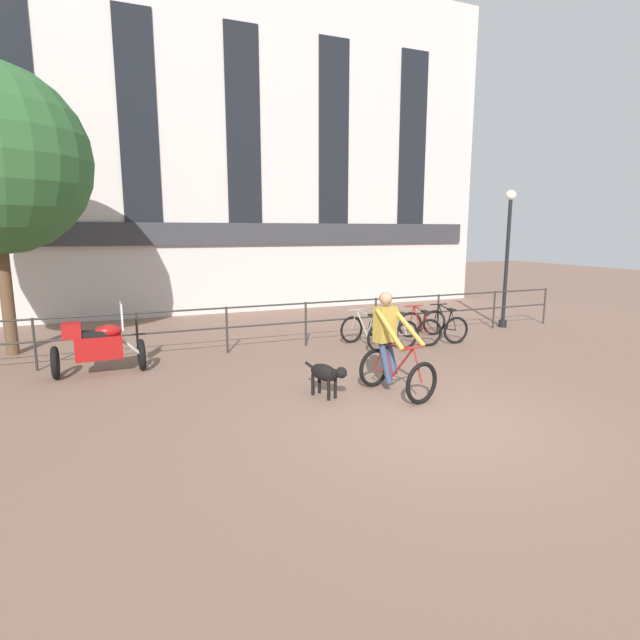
% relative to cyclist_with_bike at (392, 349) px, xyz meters
% --- Properties ---
extents(ground_plane, '(60.00, 60.00, 0.00)m').
position_rel_cyclist_with_bike_xyz_m(ground_plane, '(-0.07, -1.39, -0.76)').
color(ground_plane, '#7A5B4C').
extents(canal_railing, '(15.05, 0.05, 1.05)m').
position_rel_cyclist_with_bike_xyz_m(canal_railing, '(-0.07, 3.81, -0.05)').
color(canal_railing, '#2D2B28').
rests_on(canal_railing, ground_plane).
extents(building_facade, '(18.00, 0.72, 10.85)m').
position_rel_cyclist_with_bike_xyz_m(building_facade, '(-0.07, 9.60, 4.64)').
color(building_facade, beige).
rests_on(building_facade, ground_plane).
extents(cyclist_with_bike, '(0.93, 1.30, 1.70)m').
position_rel_cyclist_with_bike_xyz_m(cyclist_with_bike, '(0.00, 0.00, 0.00)').
color(cyclist_with_bike, black).
rests_on(cyclist_with_bike, ground_plane).
extents(dog, '(0.46, 0.93, 0.58)m').
position_rel_cyclist_with_bike_xyz_m(dog, '(-1.10, 0.19, -0.36)').
color(dog, black).
rests_on(dog, ground_plane).
extents(parked_motorcycle, '(1.64, 0.67, 1.35)m').
position_rel_cyclist_with_bike_xyz_m(parked_motorcycle, '(-4.56, 3.06, -0.20)').
color(parked_motorcycle, black).
rests_on(parked_motorcycle, ground_plane).
extents(parked_bicycle_near_lamp, '(0.84, 1.21, 0.86)m').
position_rel_cyclist_with_bike_xyz_m(parked_bicycle_near_lamp, '(1.16, 3.16, -0.41)').
color(parked_bicycle_near_lamp, black).
rests_on(parked_bicycle_near_lamp, ground_plane).
extents(parked_bicycle_mid_left, '(0.79, 1.18, 0.86)m').
position_rel_cyclist_with_bike_xyz_m(parked_bicycle_mid_left, '(1.91, 3.16, -0.41)').
color(parked_bicycle_mid_left, black).
rests_on(parked_bicycle_mid_left, ground_plane).
extents(parked_bicycle_mid_right, '(0.80, 1.19, 0.86)m').
position_rel_cyclist_with_bike_xyz_m(parked_bicycle_mid_right, '(2.66, 3.16, -0.41)').
color(parked_bicycle_mid_right, black).
rests_on(parked_bicycle_mid_right, ground_plane).
extents(parked_bicycle_far_end, '(0.77, 1.17, 0.86)m').
position_rel_cyclist_with_bike_xyz_m(parked_bicycle_far_end, '(3.42, 3.16, -0.41)').
color(parked_bicycle_far_end, black).
rests_on(parked_bicycle_far_end, ground_plane).
extents(street_lamp, '(0.28, 0.28, 3.79)m').
position_rel_cyclist_with_bike_xyz_m(street_lamp, '(5.94, 3.86, 1.38)').
color(street_lamp, black).
rests_on(street_lamp, ground_plane).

